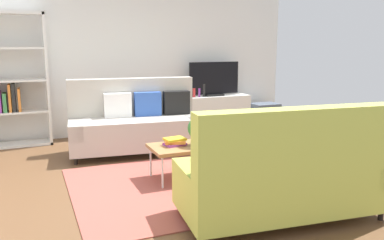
{
  "coord_description": "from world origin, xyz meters",
  "views": [
    {
      "loc": [
        -1.66,
        -4.38,
        1.63
      ],
      "look_at": [
        0.28,
        0.3,
        0.65
      ],
      "focal_mm": 37.37,
      "sensor_mm": 36.0,
      "label": 1
    }
  ],
  "objects_px": {
    "bottle_1": "(199,92)",
    "bottle_2": "(204,90)",
    "tv_console": "(213,112)",
    "potted_plant": "(199,130)",
    "bottle_0": "(194,93)",
    "couch_green": "(284,175)",
    "coffee_table": "(195,146)",
    "storage_trunk": "(265,114)",
    "couch_beige": "(135,123)",
    "table_book_0": "(175,144)",
    "bookshelf": "(9,86)",
    "tv": "(214,79)",
    "vase_0": "(184,93)"
  },
  "relations": [
    {
      "from": "tv",
      "to": "storage_trunk",
      "type": "height_order",
      "value": "tv"
    },
    {
      "from": "couch_beige",
      "to": "vase_0",
      "type": "bearing_deg",
      "value": -131.14
    },
    {
      "from": "couch_beige",
      "to": "storage_trunk",
      "type": "bearing_deg",
      "value": -155.08
    },
    {
      "from": "bottle_0",
      "to": "potted_plant",
      "type": "bearing_deg",
      "value": -111.44
    },
    {
      "from": "vase_0",
      "to": "bottle_2",
      "type": "relative_size",
      "value": 0.64
    },
    {
      "from": "bottle_2",
      "to": "tv",
      "type": "bearing_deg",
      "value": 5.29
    },
    {
      "from": "potted_plant",
      "to": "bottle_0",
      "type": "relative_size",
      "value": 2.09
    },
    {
      "from": "couch_beige",
      "to": "table_book_0",
      "type": "distance_m",
      "value": 1.38
    },
    {
      "from": "couch_green",
      "to": "bottle_2",
      "type": "relative_size",
      "value": 8.33
    },
    {
      "from": "bottle_0",
      "to": "bottle_1",
      "type": "height_order",
      "value": "bottle_0"
    },
    {
      "from": "coffee_table",
      "to": "storage_trunk",
      "type": "distance_m",
      "value": 3.5
    },
    {
      "from": "bookshelf",
      "to": "bottle_2",
      "type": "distance_m",
      "value": 3.34
    },
    {
      "from": "tv",
      "to": "bottle_2",
      "type": "distance_m",
      "value": 0.29
    },
    {
      "from": "bookshelf",
      "to": "bottle_1",
      "type": "xyz_separation_m",
      "value": [
        3.23,
        -0.06,
        -0.25
      ]
    },
    {
      "from": "couch_green",
      "to": "tv_console",
      "type": "relative_size",
      "value": 1.41
    },
    {
      "from": "potted_plant",
      "to": "bottle_2",
      "type": "relative_size",
      "value": 1.47
    },
    {
      "from": "coffee_table",
      "to": "tv",
      "type": "relative_size",
      "value": 1.1
    },
    {
      "from": "table_book_0",
      "to": "bottle_2",
      "type": "height_order",
      "value": "bottle_2"
    },
    {
      "from": "potted_plant",
      "to": "bottle_0",
      "type": "bearing_deg",
      "value": 68.56
    },
    {
      "from": "storage_trunk",
      "to": "vase_0",
      "type": "height_order",
      "value": "vase_0"
    },
    {
      "from": "couch_green",
      "to": "bottle_2",
      "type": "xyz_separation_m",
      "value": [
        0.94,
        3.89,
        0.32
      ]
    },
    {
      "from": "tv",
      "to": "bookshelf",
      "type": "relative_size",
      "value": 0.48
    },
    {
      "from": "bottle_1",
      "to": "bottle_2",
      "type": "bearing_deg",
      "value": 0.0
    },
    {
      "from": "coffee_table",
      "to": "potted_plant",
      "type": "distance_m",
      "value": 0.23
    },
    {
      "from": "tv_console",
      "to": "bottle_1",
      "type": "distance_m",
      "value": 0.51
    },
    {
      "from": "tv_console",
      "to": "potted_plant",
      "type": "xyz_separation_m",
      "value": [
        -1.42,
        -2.58,
        0.3
      ]
    },
    {
      "from": "coffee_table",
      "to": "bookshelf",
      "type": "xyz_separation_m",
      "value": [
        -2.11,
        2.53,
        0.58
      ]
    },
    {
      "from": "couch_green",
      "to": "couch_beige",
      "type": "bearing_deg",
      "value": 108.9
    },
    {
      "from": "bookshelf",
      "to": "table_book_0",
      "type": "distance_m",
      "value": 3.15
    },
    {
      "from": "couch_green",
      "to": "table_book_0",
      "type": "height_order",
      "value": "couch_green"
    },
    {
      "from": "bookshelf",
      "to": "bottle_1",
      "type": "bearing_deg",
      "value": -1.06
    },
    {
      "from": "potted_plant",
      "to": "bottle_1",
      "type": "height_order",
      "value": "bottle_1"
    },
    {
      "from": "vase_0",
      "to": "storage_trunk",
      "type": "bearing_deg",
      "value": -5.1
    },
    {
      "from": "couch_beige",
      "to": "bottle_2",
      "type": "bearing_deg",
      "value": -140.56
    },
    {
      "from": "tv",
      "to": "bottle_1",
      "type": "height_order",
      "value": "tv"
    },
    {
      "from": "couch_green",
      "to": "coffee_table",
      "type": "height_order",
      "value": "couch_green"
    },
    {
      "from": "bookshelf",
      "to": "potted_plant",
      "type": "height_order",
      "value": "bookshelf"
    },
    {
      "from": "couch_green",
      "to": "bottle_0",
      "type": "xyz_separation_m",
      "value": [
        0.74,
        3.89,
        0.28
      ]
    },
    {
      "from": "storage_trunk",
      "to": "potted_plant",
      "type": "relative_size",
      "value": 1.49
    },
    {
      "from": "tv_console",
      "to": "bookshelf",
      "type": "xyz_separation_m",
      "value": [
        -3.54,
        0.02,
        0.65
      ]
    },
    {
      "from": "bookshelf",
      "to": "storage_trunk",
      "type": "relative_size",
      "value": 4.04
    },
    {
      "from": "coffee_table",
      "to": "bottle_1",
      "type": "relative_size",
      "value": 6.82
    },
    {
      "from": "bookshelf",
      "to": "vase_0",
      "type": "distance_m",
      "value": 2.98
    },
    {
      "from": "couch_green",
      "to": "table_book_0",
      "type": "bearing_deg",
      "value": 115.64
    },
    {
      "from": "couch_beige",
      "to": "bottle_1",
      "type": "xyz_separation_m",
      "value": [
        1.5,
        1.05,
        0.27
      ]
    },
    {
      "from": "storage_trunk",
      "to": "bottle_1",
      "type": "relative_size",
      "value": 3.23
    },
    {
      "from": "couch_beige",
      "to": "bottle_1",
      "type": "distance_m",
      "value": 1.85
    },
    {
      "from": "coffee_table",
      "to": "bottle_1",
      "type": "bearing_deg",
      "value": 65.53
    },
    {
      "from": "couch_green",
      "to": "tv",
      "type": "relative_size",
      "value": 1.98
    },
    {
      "from": "bottle_2",
      "to": "couch_green",
      "type": "bearing_deg",
      "value": -103.6
    }
  ]
}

